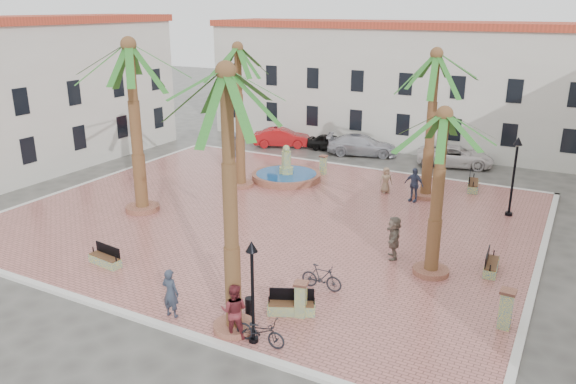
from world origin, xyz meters
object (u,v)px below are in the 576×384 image
bollard_e (506,309)px  bench_e (491,266)px  lamppost_s (252,275)px  fountain (286,175)px  pedestrian_north (235,145)px  palm_nw (238,63)px  palm_sw (130,65)px  car_black (331,142)px  palm_s (227,101)px  bicycle_a (260,331)px  car_white (455,156)px  litter_bin (250,306)px  car_red (282,138)px  pedestrian_east (394,237)px  bench_s (105,259)px  pedestrian_fountain_b (414,185)px  bench_ne (473,185)px  palm_e (443,135)px  cyclist_b (234,311)px  bollard_se (301,299)px  bench_se (291,307)px  bollard_n (323,165)px  lamppost_e (515,163)px  palm_ne (435,71)px  bicycle_b (322,277)px  cyclist_a (171,293)px  pedestrian_fountain_a (386,180)px  car_silver (362,145)px

bollard_e → bench_e: bearing=104.8°
lamppost_s → bollard_e: bearing=33.8°
fountain → pedestrian_north: (-6.02, 3.27, 0.59)m
palm_nw → palm_sw: (-2.36, -6.11, 0.31)m
car_black → palm_s: bearing=-168.3°
bicycle_a → car_white: 25.18m
fountain → pedestrian_north: fountain is taller
litter_bin → car_red: car_red is taller
palm_nw → bicycle_a: size_ratio=4.78×
pedestrian_east → car_red: bearing=-158.1°
bench_s → pedestrian_fountain_b: 16.93m
pedestrian_north → bench_ne: bearing=-82.9°
palm_e → bench_e: bearing=32.1°
bench_s → pedestrian_north: 18.45m
cyclist_b → car_red: (-11.67, 24.51, -0.36)m
bench_e → bollard_se: (-5.34, -6.85, 0.44)m
bench_se → bollard_n: bearing=86.1°
lamppost_e → pedestrian_east: size_ratio=2.19×
bollard_n → pedestrian_east: 12.99m
fountain → car_black: (-0.89, 8.86, 0.16)m
bollard_se → bollard_n: 17.74m
palm_s → car_white: 25.94m
bench_s → lamppost_e: size_ratio=0.40×
palm_nw → palm_e: bearing=-25.2°
palm_ne → lamppost_e: (4.67, -0.89, -4.31)m
pedestrian_north → lamppost_e: bearing=-93.6°
palm_e → pedestrian_north: palm_e is taller
bench_se → bench_e: size_ratio=1.05×
lamppost_e → bollard_se: (-5.06, -14.17, -2.17)m
bench_s → bicycle_b: bearing=21.9°
cyclist_a → pedestrian_east: size_ratio=0.95×
palm_sw → cyclist_a: palm_sw is taller
palm_e → bench_s: (-12.40, -5.72, -5.58)m
bench_se → bicycle_a: 2.17m
palm_sw → cyclist_b: (11.05, -7.80, -6.75)m
palm_sw → bicycle_a: (12.05, -7.80, -7.22)m
palm_s → palm_sw: bearing=145.4°
palm_nw → lamppost_s: 17.52m
palm_s → bicycle_a: (1.22, -0.32, -7.31)m
bollard_n → pedestrian_fountain_a: pedestrian_fountain_a is taller
bollard_se → car_red: bearing=120.3°
lamppost_e → car_white: bearing=118.3°
palm_s → litter_bin: bearing=93.3°
lamppost_s → car_red: lamppost_s is taller
bench_se → pedestrian_fountain_a: size_ratio=1.14×
car_silver → litter_bin: bearing=175.9°
pedestrian_fountain_b → car_silver: pedestrian_fountain_b is taller
bench_se → bicycle_a: bicycle_a is taller
car_red → bicycle_a: bearing=-176.8°
palm_nw → pedestrian_east: bearing=-25.8°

